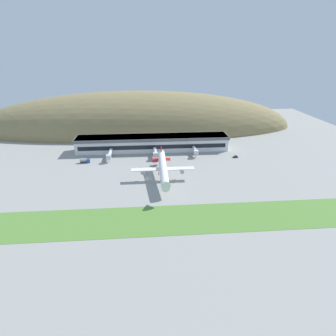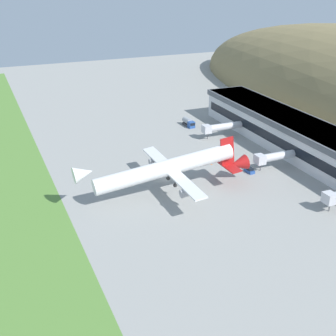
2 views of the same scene
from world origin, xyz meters
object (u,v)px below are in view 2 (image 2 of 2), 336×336
at_px(service_car_0, 250,170).
at_px(fuel_truck, 188,123).
at_px(jetway_0, 220,127).
at_px(jetway_1, 273,157).
at_px(traffic_cone_0, 211,163).
at_px(cargo_airplane, 168,168).
at_px(terminal_building, 311,142).

relative_size(service_car_0, fuel_truck, 0.53).
bearing_deg(fuel_truck, jetway_0, 18.03).
xyz_separation_m(jetway_1, traffic_cone_0, (-10.60, -16.33, -3.71)).
xyz_separation_m(jetway_1, cargo_airplane, (3.52, -37.66, 3.77)).
bearing_deg(cargo_airplane, traffic_cone_0, 123.52).
bearing_deg(cargo_airplane, fuel_truck, 149.66).
distance_m(cargo_airplane, fuel_truck, 61.98).
xyz_separation_m(terminal_building, jetway_0, (-31.57, -16.92, -2.49)).
bearing_deg(cargo_airplane, service_car_0, 96.98).
relative_size(jetway_0, traffic_cone_0, 27.95).
bearing_deg(service_car_0, cargo_airplane, -83.02).
relative_size(jetway_1, traffic_cone_0, 24.48).
height_order(terminal_building, cargo_airplane, cargo_airplane).
bearing_deg(cargo_airplane, terminal_building, 95.24).
distance_m(service_car_0, traffic_cone_0, 13.26).
bearing_deg(service_car_0, jetway_0, 167.62).
distance_m(jetway_0, service_car_0, 33.83).
height_order(jetway_1, cargo_airplane, cargo_airplane).
height_order(jetway_0, jetway_1, same).
distance_m(jetway_0, cargo_airplane, 51.81).
bearing_deg(jetway_1, jetway_0, -178.16).
height_order(jetway_1, service_car_0, jetway_1).
height_order(fuel_truck, traffic_cone_0, fuel_truck).
xyz_separation_m(terminal_building, fuel_truck, (-48.31, -22.37, -4.95)).
distance_m(jetway_0, traffic_cone_0, 27.33).
relative_size(terminal_building, service_car_0, 31.77).
bearing_deg(jetway_1, fuel_truck, -172.54).
xyz_separation_m(cargo_airplane, traffic_cone_0, (-14.13, 21.33, -7.48)).
relative_size(jetway_1, cargo_airplane, 0.27).
bearing_deg(traffic_cone_0, terminal_building, 74.02).
distance_m(fuel_truck, traffic_cone_0, 40.33).
xyz_separation_m(jetway_0, cargo_airplane, (36.48, -36.60, 3.77)).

